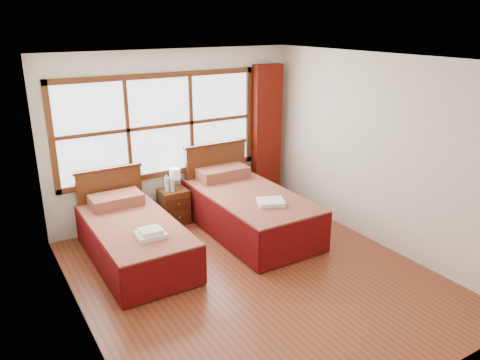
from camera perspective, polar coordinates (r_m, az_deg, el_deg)
floor at (r=5.88m, az=1.75°, el=-11.67°), size 4.50×4.50×0.00m
ceiling at (r=5.08m, az=2.05°, el=14.46°), size 4.50×4.50×0.00m
wall_back at (r=7.25m, az=-7.88°, el=5.27°), size 4.00×0.00×4.00m
wall_left at (r=4.63m, az=-19.41°, el=-3.71°), size 0.00×4.50×4.50m
wall_right at (r=6.60m, az=16.63°, el=3.27°), size 0.00×4.50×4.50m
window at (r=7.08m, az=-9.69°, el=6.50°), size 3.16×0.06×1.56m
curtain at (r=7.92m, az=3.28°, el=5.61°), size 0.50×0.16×2.30m
bed_left at (r=6.29m, az=-12.85°, el=-6.87°), size 1.04×2.06×1.01m
bed_right at (r=6.94m, az=0.85°, el=-3.48°), size 1.17×2.26×1.14m
nightstand at (r=7.27m, az=-8.05°, el=-3.22°), size 0.41×0.41×0.55m
towels_left at (r=5.72m, az=-10.83°, el=-6.39°), size 0.35×0.31×0.10m
towels_right at (r=6.41m, az=3.78°, el=-2.69°), size 0.45×0.42×0.06m
lamp at (r=7.16m, az=-7.93°, el=0.68°), size 0.16×0.16×0.32m
bottle_near at (r=7.09m, az=-8.92°, el=-0.50°), size 0.07×0.07×0.25m
bottle_far at (r=7.08m, az=-8.25°, el=-0.61°), size 0.06×0.06×0.22m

